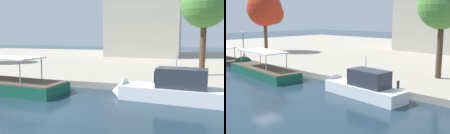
# 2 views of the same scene
# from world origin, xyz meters

# --- Properties ---
(ground_plane) EXTENTS (220.00, 220.00, 0.00)m
(ground_plane) POSITION_xyz_m (0.00, 0.00, 0.00)
(ground_plane) COLOR #1E3342
(dock_promenade) EXTENTS (120.00, 55.00, 0.65)m
(dock_promenade) POSITION_xyz_m (0.00, 35.49, 0.32)
(dock_promenade) COLOR #A39989
(dock_promenade) RESTS_ON ground_plane
(tour_boat_1) EXTENTS (14.08, 4.44, 4.38)m
(tour_boat_1) POSITION_xyz_m (-9.22, 4.83, 0.44)
(tour_boat_1) COLOR #14513D
(tour_boat_1) RESTS_ON ground_plane
(motor_yacht_2) EXTENTS (9.40, 3.11, 4.56)m
(motor_yacht_2) POSITION_xyz_m (6.81, 5.80, 0.76)
(motor_yacht_2) COLOR white
(motor_yacht_2) RESTS_ON ground_plane
(mooring_bollard_0) EXTENTS (0.27, 0.27, 0.77)m
(mooring_bollard_0) POSITION_xyz_m (9.25, 8.47, 1.06)
(mooring_bollard_0) COLOR #2D2D33
(mooring_bollard_0) RESTS_ON dock_promenade
(lamp_post) EXTENTS (0.34, 0.34, 4.31)m
(lamp_post) POSITION_xyz_m (-23.00, 10.09, 3.02)
(lamp_post) COLOR black
(lamp_post) RESTS_ON dock_promenade
(tree_0) EXTENTS (6.86, 6.86, 11.74)m
(tree_0) POSITION_xyz_m (-26.62, 17.35, 8.92)
(tree_0) COLOR #4C3823
(tree_0) RESTS_ON dock_promenade
(tree_1) EXTENTS (5.24, 5.19, 10.50)m
(tree_1) POSITION_xyz_m (10.20, 15.66, 8.62)
(tree_1) COLOR #4C3823
(tree_1) RESTS_ON dock_promenade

